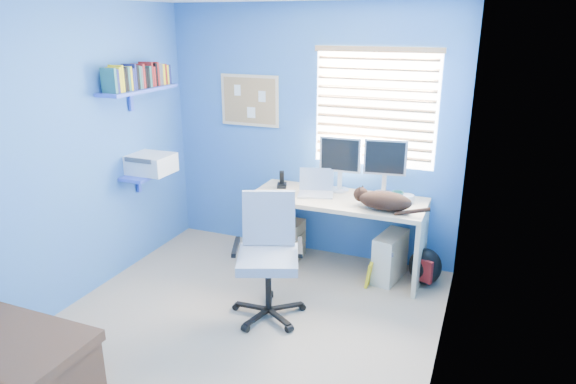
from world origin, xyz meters
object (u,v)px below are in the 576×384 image
at_px(laptop, 316,184).
at_px(desk, 336,234).
at_px(cat, 385,201).
at_px(tower_pc, 390,257).
at_px(office_chair, 268,272).

bearing_deg(laptop, desk, -15.29).
xyz_separation_m(desk, cat, (0.48, -0.16, 0.45)).
height_order(laptop, tower_pc, laptop).
relative_size(tower_pc, office_chair, 0.45).
bearing_deg(tower_pc, office_chair, -118.74).
distance_m(desk, tower_pc, 0.55).
bearing_deg(cat, laptop, -178.19).
xyz_separation_m(desk, laptop, (-0.22, -0.00, 0.48)).
bearing_deg(office_chair, tower_pc, 50.09).
xyz_separation_m(cat, office_chair, (-0.76, -0.81, -0.45)).
bearing_deg(laptop, cat, -28.70).
bearing_deg(desk, laptop, -179.61).
bearing_deg(desk, tower_pc, -0.62).
height_order(desk, laptop, laptop).
bearing_deg(office_chair, desk, 73.83).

